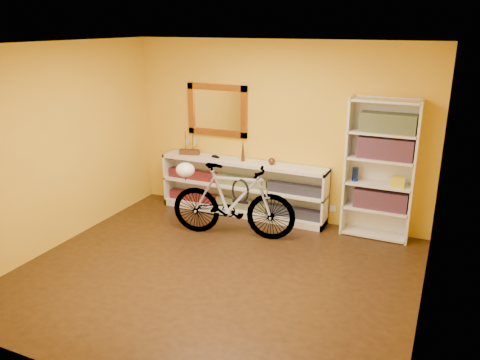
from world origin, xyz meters
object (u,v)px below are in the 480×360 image
at_px(bookcase, 380,170).
at_px(helmet, 185,170).
at_px(bicycle, 233,201).
at_px(console_unit, 242,188).

xyz_separation_m(bookcase, helmet, (-2.43, -0.92, -0.04)).
distance_m(bookcase, bicycle, 2.00).
bearing_deg(bicycle, bookcase, -76.40).
bearing_deg(bookcase, bicycle, -155.73).
xyz_separation_m(bookcase, bicycle, (-1.78, -0.80, -0.44)).
height_order(console_unit, bookcase, bookcase).
xyz_separation_m(bicycle, helmet, (-0.66, -0.12, 0.39)).
relative_size(console_unit, helmet, 9.94).
xyz_separation_m(console_unit, bookcase, (1.98, 0.03, 0.52)).
distance_m(bookcase, helmet, 2.60).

